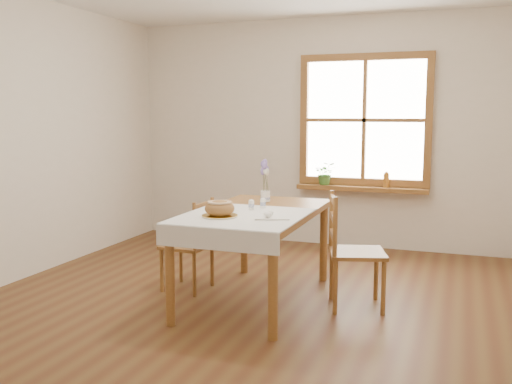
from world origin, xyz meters
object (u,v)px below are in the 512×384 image
(dining_table, at_px, (256,221))
(chair_right, at_px, (357,251))
(bread_plate, at_px, (220,216))
(flower_vase, at_px, (265,197))
(chair_left, at_px, (187,244))

(dining_table, distance_m, chair_right, 0.84)
(dining_table, xyz_separation_m, bread_plate, (-0.14, -0.42, 0.10))
(dining_table, bearing_deg, bread_plate, -108.14)
(chair_right, bearing_deg, flower_vase, 54.27)
(chair_right, bearing_deg, dining_table, 81.50)
(chair_right, distance_m, flower_vase, 0.98)
(chair_left, distance_m, flower_vase, 0.80)
(chair_right, distance_m, bread_plate, 1.13)
(chair_right, xyz_separation_m, flower_vase, (-0.87, 0.30, 0.34))
(chair_right, relative_size, flower_vase, 9.76)
(chair_left, relative_size, flower_vase, 8.59)
(chair_left, relative_size, chair_right, 0.88)
(chair_left, distance_m, chair_right, 1.48)
(bread_plate, bearing_deg, chair_left, 136.87)
(dining_table, height_order, bread_plate, bread_plate)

